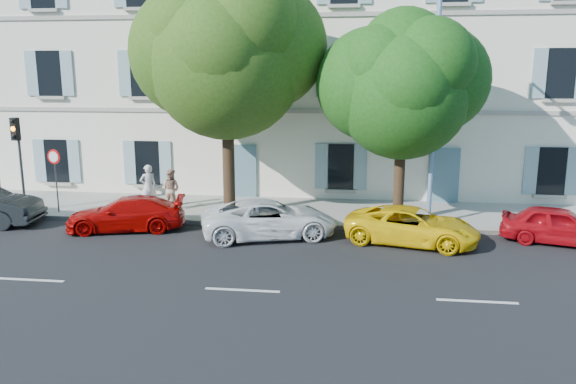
# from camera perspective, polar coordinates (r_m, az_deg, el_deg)

# --- Properties ---
(ground) EXTENTS (90.00, 90.00, 0.00)m
(ground) POSITION_cam_1_polar(r_m,az_deg,el_deg) (18.77, -2.16, -5.41)
(ground) COLOR black
(sidewalk) EXTENTS (36.00, 4.50, 0.15)m
(sidewalk) POSITION_cam_1_polar(r_m,az_deg,el_deg) (22.99, -0.37, -1.94)
(sidewalk) COLOR #A09E96
(sidewalk) RESTS_ON ground
(kerb) EXTENTS (36.00, 0.16, 0.16)m
(kerb) POSITION_cam_1_polar(r_m,az_deg,el_deg) (20.91, -1.15, -3.35)
(kerb) COLOR #9E998E
(kerb) RESTS_ON ground
(building) EXTENTS (28.00, 7.00, 12.00)m
(building) POSITION_cam_1_polar(r_m,az_deg,el_deg) (28.03, 1.20, 12.78)
(building) COLOR white
(building) RESTS_ON ground
(car_red_coupe) EXTENTS (4.48, 2.62, 1.22)m
(car_red_coupe) POSITION_cam_1_polar(r_m,az_deg,el_deg) (21.20, -16.13, -2.13)
(car_red_coupe) COLOR #A40604
(car_red_coupe) RESTS_ON ground
(car_white_coupe) EXTENTS (5.12, 3.43, 1.31)m
(car_white_coupe) POSITION_cam_1_polar(r_m,az_deg,el_deg) (19.52, -1.90, -2.73)
(car_white_coupe) COLOR white
(car_white_coupe) RESTS_ON ground
(car_yellow_supercar) EXTENTS (4.76, 3.00, 1.22)m
(car_yellow_supercar) POSITION_cam_1_polar(r_m,az_deg,el_deg) (19.23, 12.48, -3.36)
(car_yellow_supercar) COLOR yellow
(car_yellow_supercar) RESTS_ON ground
(car_red_hatchback) EXTENTS (3.97, 2.47, 1.26)m
(car_red_hatchback) POSITION_cam_1_polar(r_m,az_deg,el_deg) (20.82, 25.84, -3.07)
(car_red_hatchback) COLOR #A70A12
(car_red_hatchback) RESTS_ON ground
(tree_left) EXTENTS (5.91, 5.91, 9.17)m
(tree_left) POSITION_cam_1_polar(r_m,az_deg,el_deg) (21.62, -6.28, 13.09)
(tree_left) COLOR #3A2819
(tree_left) RESTS_ON sidewalk
(tree_right) EXTENTS (4.84, 4.84, 7.46)m
(tree_right) POSITION_cam_1_polar(r_m,az_deg,el_deg) (20.77, 11.58, 9.88)
(tree_right) COLOR #3A2819
(tree_right) RESTS_ON sidewalk
(traffic_light) EXTENTS (0.34, 0.43, 3.77)m
(traffic_light) POSITION_cam_1_polar(r_m,az_deg,el_deg) (24.43, -25.79, 4.38)
(traffic_light) COLOR #383A3D
(traffic_light) RESTS_ON sidewalk
(road_sign) EXTENTS (0.58, 0.14, 2.52)m
(road_sign) POSITION_cam_1_polar(r_m,az_deg,el_deg) (24.04, -22.61, 2.35)
(road_sign) COLOR #383A3D
(road_sign) RESTS_ON sidewalk
(street_lamp) EXTENTS (0.29, 1.78, 8.36)m
(street_lamp) POSITION_cam_1_polar(r_m,az_deg,el_deg) (20.48, 14.76, 9.57)
(street_lamp) COLOR #7293BF
(street_lamp) RESTS_ON sidewalk
(pedestrian_a) EXTENTS (0.80, 0.75, 1.83)m
(pedestrian_a) POSITION_cam_1_polar(r_m,az_deg,el_deg) (23.58, -14.01, 0.51)
(pedestrian_a) COLOR silver
(pedestrian_a) RESTS_ON sidewalk
(pedestrian_b) EXTENTS (0.91, 0.76, 1.66)m
(pedestrian_b) POSITION_cam_1_polar(r_m,az_deg,el_deg) (23.32, -11.83, 0.28)
(pedestrian_b) COLOR tan
(pedestrian_b) RESTS_ON sidewalk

